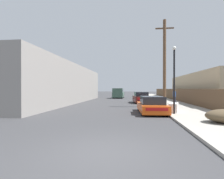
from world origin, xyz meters
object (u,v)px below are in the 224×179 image
(car_parked_mid, at_px, (141,98))
(street_lamp, at_px, (174,75))
(parked_sports_car_red, at_px, (152,105))
(pickup_truck, at_px, (118,93))
(utility_pole, at_px, (165,62))
(pedestrian, at_px, (174,96))
(discarded_fridge, at_px, (174,107))

(car_parked_mid, relative_size, street_lamp, 0.97)
(parked_sports_car_red, distance_m, pickup_truck, 21.12)
(parked_sports_car_red, xyz_separation_m, pickup_truck, (-4.21, 20.69, 0.38))
(car_parked_mid, relative_size, utility_pole, 0.52)
(parked_sports_car_red, height_order, car_parked_mid, car_parked_mid)
(parked_sports_car_red, bearing_deg, pedestrian, 62.38)
(discarded_fridge, relative_size, utility_pole, 0.22)
(street_lamp, height_order, pedestrian, street_lamp)
(discarded_fridge, xyz_separation_m, pickup_truck, (-5.87, 20.53, 0.51))
(parked_sports_car_red, bearing_deg, utility_pole, 65.72)
(pickup_truck, xyz_separation_m, street_lamp, (5.63, -21.71, 1.87))
(parked_sports_car_red, xyz_separation_m, street_lamp, (1.42, -1.02, 2.25))
(discarded_fridge, distance_m, utility_pole, 6.01)
(car_parked_mid, bearing_deg, pedestrian, -35.57)
(street_lamp, bearing_deg, pickup_truck, 104.55)
(discarded_fridge, bearing_deg, utility_pole, 106.04)
(discarded_fridge, height_order, utility_pole, utility_pole)
(car_parked_mid, distance_m, pedestrian, 4.37)
(street_lamp, bearing_deg, parked_sports_car_red, 144.42)
(discarded_fridge, xyz_separation_m, parked_sports_car_red, (-1.65, -0.16, 0.14))
(discarded_fridge, bearing_deg, pickup_truck, 123.31)
(street_lamp, bearing_deg, utility_pole, 86.58)
(pickup_truck, xyz_separation_m, utility_pole, (5.97, -16.15, 3.59))
(pickup_truck, height_order, pedestrian, pickup_truck)
(pickup_truck, xyz_separation_m, pedestrian, (7.61, -13.23, 0.01))
(car_parked_mid, relative_size, pickup_truck, 0.80)
(car_parked_mid, xyz_separation_m, pickup_truck, (-3.86, 11.01, 0.30))
(utility_pole, distance_m, street_lamp, 5.83)
(parked_sports_car_red, bearing_deg, pickup_truck, 98.34)
(discarded_fridge, bearing_deg, parked_sports_car_red, -157.08)
(utility_pole, bearing_deg, car_parked_mid, 112.28)
(utility_pole, height_order, street_lamp, utility_pole)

